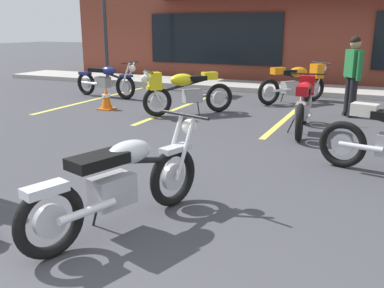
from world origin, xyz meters
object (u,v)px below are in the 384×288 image
object	(u,v)px
traffic_cone	(106,98)
motorcycle_green_cafe_racer	(105,80)
motorcycle_orange_scrambler	(304,102)
motorcycle_cream_vintage	(296,81)
motorcycle_red_sportbike	(184,90)
motorcycle_foreground_classic	(121,181)
person_in_shorts_foreground	(353,72)

from	to	relation	value
traffic_cone	motorcycle_green_cafe_racer	bearing A→B (deg)	125.50
motorcycle_green_cafe_racer	motorcycle_orange_scrambler	xyz separation A→B (m)	(5.60, -1.78, 0.07)
motorcycle_cream_vintage	traffic_cone	bearing A→B (deg)	-143.96
motorcycle_red_sportbike	motorcycle_orange_scrambler	xyz separation A→B (m)	(2.63, -0.45, 0.00)
motorcycle_foreground_classic	motorcycle_green_cafe_racer	world-z (taller)	same
motorcycle_red_sportbike	person_in_shorts_foreground	world-z (taller)	person_in_shorts_foreground
motorcycle_red_sportbike	motorcycle_green_cafe_racer	distance (m)	3.26
motorcycle_foreground_classic	motorcycle_cream_vintage	bearing A→B (deg)	89.23
motorcycle_foreground_classic	motorcycle_orange_scrambler	bearing A→B (deg)	80.05
motorcycle_cream_vintage	person_in_shorts_foreground	xyz separation A→B (m)	(1.40, -1.32, 0.42)
motorcycle_orange_scrambler	person_in_shorts_foreground	distance (m)	1.89
motorcycle_green_cafe_racer	motorcycle_orange_scrambler	size ratio (longest dim) A/B	1.00
person_in_shorts_foreground	motorcycle_green_cafe_racer	bearing A→B (deg)	179.38
motorcycle_cream_vintage	traffic_cone	xyz separation A→B (m)	(-3.80, -2.76, -0.27)
motorcycle_red_sportbike	traffic_cone	distance (m)	1.93
motorcycle_red_sportbike	motorcycle_cream_vintage	xyz separation A→B (m)	(1.90, 2.58, 0.00)
motorcycle_cream_vintage	traffic_cone	world-z (taller)	motorcycle_cream_vintage
motorcycle_green_cafe_racer	motorcycle_orange_scrambler	world-z (taller)	same
motorcycle_green_cafe_racer	motorcycle_foreground_classic	bearing A→B (deg)	-53.78
person_in_shorts_foreground	traffic_cone	size ratio (longest dim) A/B	3.16
motorcycle_red_sportbike	traffic_cone	bearing A→B (deg)	-174.47
motorcycle_cream_vintage	traffic_cone	size ratio (longest dim) A/B	3.33
traffic_cone	motorcycle_cream_vintage	bearing A→B (deg)	36.04
person_in_shorts_foreground	traffic_cone	xyz separation A→B (m)	(-5.20, -1.45, -0.69)
motorcycle_red_sportbike	person_in_shorts_foreground	size ratio (longest dim) A/B	0.99
motorcycle_green_cafe_racer	motorcycle_red_sportbike	bearing A→B (deg)	-24.07
person_in_shorts_foreground	traffic_cone	distance (m)	5.44
motorcycle_foreground_classic	motorcycle_cream_vintage	size ratio (longest dim) A/B	1.16
person_in_shorts_foreground	traffic_cone	bearing A→B (deg)	-164.46
traffic_cone	motorcycle_red_sportbike	bearing A→B (deg)	5.53
motorcycle_foreground_classic	motorcycle_cream_vintage	world-z (taller)	same
motorcycle_foreground_classic	motorcycle_red_sportbike	world-z (taller)	same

